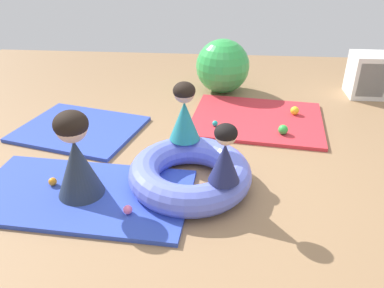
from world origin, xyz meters
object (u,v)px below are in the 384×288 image
(inflatable_cushion, at_px, (190,173))
(play_ball_pink, at_px, (128,210))
(child_in_navy, at_px, (225,154))
(play_ball_orange, at_px, (53,182))
(play_ball_teal, at_px, (215,123))
(exercise_ball_large, at_px, (223,66))
(adult_seated, at_px, (76,155))
(storage_cube, at_px, (368,76))
(play_ball_yellow, at_px, (295,111))
(play_ball_green, at_px, (283,130))
(child_in_teal, at_px, (184,112))

(inflatable_cushion, xyz_separation_m, play_ball_pink, (-0.44, -0.46, -0.05))
(child_in_navy, height_order, play_ball_orange, child_in_navy)
(play_ball_teal, relative_size, play_ball_pink, 0.89)
(inflatable_cushion, bearing_deg, play_ball_orange, -173.19)
(child_in_navy, xyz_separation_m, exercise_ball_large, (-0.04, 2.55, -0.14))
(adult_seated, distance_m, exercise_ball_large, 2.74)
(storage_cube, bearing_deg, play_ball_yellow, -142.95)
(inflatable_cushion, distance_m, exercise_ball_large, 2.30)
(child_in_navy, distance_m, play_ball_green, 1.45)
(play_ball_yellow, bearing_deg, play_ball_pink, -128.31)
(exercise_ball_large, xyz_separation_m, storage_cube, (1.90, -0.00, -0.08))
(play_ball_teal, relative_size, exercise_ball_large, 0.09)
(play_ball_green, bearing_deg, child_in_navy, -116.57)
(adult_seated, bearing_deg, child_in_navy, -86.24)
(child_in_teal, xyz_separation_m, play_ball_pink, (-0.36, -0.84, -0.45))
(adult_seated, relative_size, play_ball_green, 7.08)
(play_ball_pink, relative_size, exercise_ball_large, 0.10)
(play_ball_orange, height_order, exercise_ball_large, exercise_ball_large)
(child_in_navy, xyz_separation_m, adult_seated, (-1.17, 0.04, -0.09))
(inflatable_cushion, bearing_deg, storage_cube, 46.79)
(adult_seated, relative_size, play_ball_yellow, 7.43)
(play_ball_green, distance_m, exercise_ball_large, 1.48)
(play_ball_pink, bearing_deg, play_ball_green, 46.89)
(play_ball_orange, relative_size, play_ball_green, 0.67)
(inflatable_cushion, relative_size, play_ball_pink, 14.61)
(play_ball_green, distance_m, storage_cube, 1.80)
(child_in_navy, bearing_deg, exercise_ball_large, -43.86)
(inflatable_cushion, xyz_separation_m, play_ball_yellow, (1.11, 1.50, -0.04))
(inflatable_cushion, distance_m, storage_cube, 3.13)
(child_in_teal, xyz_separation_m, play_ball_yellow, (1.19, 1.12, -0.44))
(child_in_navy, relative_size, adult_seated, 0.65)
(child_in_teal, height_order, play_ball_yellow, child_in_teal)
(inflatable_cushion, height_order, play_ball_teal, inflatable_cushion)
(adult_seated, bearing_deg, child_in_teal, -46.84)
(child_in_teal, distance_m, play_ball_teal, 0.90)
(play_ball_yellow, relative_size, exercise_ball_large, 0.14)
(play_ball_green, xyz_separation_m, exercise_ball_large, (-0.67, 1.30, 0.26))
(adult_seated, xyz_separation_m, play_ball_teal, (1.06, 1.34, -0.33))
(child_in_navy, height_order, child_in_teal, child_in_teal)
(child_in_teal, relative_size, storage_cube, 0.98)
(play_ball_pink, xyz_separation_m, play_ball_orange, (-0.72, 0.32, -0.00))
(play_ball_yellow, relative_size, storage_cube, 0.18)
(adult_seated, relative_size, storage_cube, 1.32)
(child_in_teal, distance_m, play_ball_pink, 1.02)
(child_in_navy, distance_m, adult_seated, 1.17)
(adult_seated, relative_size, play_ball_teal, 11.57)
(child_in_navy, distance_m, play_ball_orange, 1.51)
(child_in_navy, distance_m, exercise_ball_large, 2.55)
(play_ball_orange, xyz_separation_m, play_ball_green, (2.07, 1.12, 0.02))
(child_in_navy, height_order, adult_seated, adult_seated)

